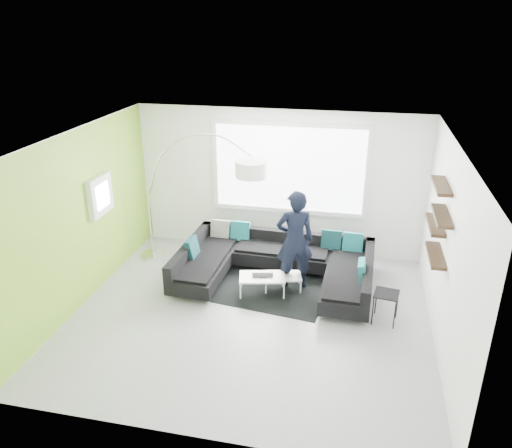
{
  "coord_description": "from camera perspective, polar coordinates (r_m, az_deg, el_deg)",
  "views": [
    {
      "loc": [
        1.49,
        -6.48,
        4.4
      ],
      "look_at": [
        -0.1,
        0.9,
        1.19
      ],
      "focal_mm": 35.0,
      "sensor_mm": 36.0,
      "label": 1
    }
  ],
  "objects": [
    {
      "name": "room_shell",
      "position": [
        7.32,
        -0.08,
        2.28
      ],
      "size": [
        5.54,
        5.04,
        2.82
      ],
      "color": "white",
      "rests_on": "ground"
    },
    {
      "name": "rug",
      "position": [
        8.74,
        1.08,
        -7.18
      ],
      "size": [
        2.34,
        1.83,
        0.01
      ],
      "primitive_type": "cube",
      "rotation": [
        0.0,
        0.0,
        -0.13
      ],
      "color": "black",
      "rests_on": "ground"
    },
    {
      "name": "ground",
      "position": [
        7.98,
        -0.66,
        -10.47
      ],
      "size": [
        5.5,
        5.5,
        0.0
      ],
      "primitive_type": "plane",
      "color": "gray",
      "rests_on": "ground"
    },
    {
      "name": "sectional_sofa",
      "position": [
        8.72,
        2.2,
        -4.96
      ],
      "size": [
        3.37,
        2.15,
        0.71
      ],
      "rotation": [
        0.0,
        0.0,
        -0.03
      ],
      "color": "black",
      "rests_on": "ground"
    },
    {
      "name": "side_table",
      "position": [
        7.98,
        14.54,
        -9.19
      ],
      "size": [
        0.41,
        0.41,
        0.49
      ],
      "primitive_type": "cube",
      "rotation": [
        0.0,
        0.0,
        -0.16
      ],
      "color": "black",
      "rests_on": "ground"
    },
    {
      "name": "arc_lamp",
      "position": [
        9.53,
        -12.17,
        3.25
      ],
      "size": [
        2.51,
        1.41,
        2.52
      ],
      "primitive_type": null,
      "rotation": [
        0.0,
        0.0,
        -0.2
      ],
      "color": "white",
      "rests_on": "ground"
    },
    {
      "name": "laptop",
      "position": [
        8.37,
        0.77,
        -6.04
      ],
      "size": [
        0.44,
        0.37,
        0.03
      ],
      "primitive_type": "imported",
      "rotation": [
        0.0,
        0.0,
        0.21
      ],
      "color": "black",
      "rests_on": "coffee_table"
    },
    {
      "name": "person",
      "position": [
        8.41,
        4.46,
        -1.84
      ],
      "size": [
        0.88,
        0.78,
        1.75
      ],
      "primitive_type": "imported",
      "rotation": [
        0.0,
        0.0,
        3.44
      ],
      "color": "black",
      "rests_on": "ground"
    },
    {
      "name": "coffee_table",
      "position": [
        8.55,
        1.9,
        -6.73
      ],
      "size": [
        1.08,
        0.77,
        0.32
      ],
      "primitive_type": "cube",
      "rotation": [
        0.0,
        0.0,
        0.22
      ],
      "color": "white",
      "rests_on": "ground"
    }
  ]
}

